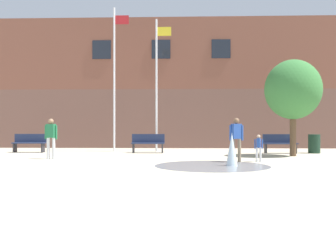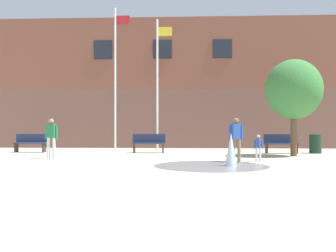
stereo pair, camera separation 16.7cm
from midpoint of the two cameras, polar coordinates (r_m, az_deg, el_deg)
ground_plane at (r=7.87m, az=-7.10°, el=-9.51°), size 100.00×100.00×0.00m
library_building at (r=26.12m, az=-0.25°, el=5.61°), size 36.00×6.05×7.70m
splash_fountain at (r=12.94m, az=8.28°, el=-4.36°), size 3.74×3.74×1.09m
park_bench_far_left at (r=20.59m, az=-19.08°, el=-2.28°), size 1.60×0.44×0.91m
park_bench_under_left_flagpole at (r=19.06m, az=-2.57°, el=-2.47°), size 1.60×0.44×0.91m
park_bench_under_right_flagpole at (r=19.44m, az=16.32°, el=-2.42°), size 1.60×0.44×0.91m
teen_by_trashcan at (r=14.33m, az=10.16°, el=-1.47°), size 0.50×0.33×1.59m
adult_near_bench at (r=16.16m, az=-16.31°, el=-1.30°), size 0.50×0.27×1.59m
child_running at (r=14.55m, az=13.29°, el=-2.84°), size 0.31×0.24×0.99m
flagpole_left at (r=20.45m, az=-7.35°, el=7.37°), size 0.80×0.10×7.36m
flagpole_right at (r=20.15m, az=-1.23°, el=6.58°), size 0.80×0.10×6.75m
trash_can at (r=20.02m, az=20.83°, el=-2.43°), size 0.56×0.56×0.90m
street_tree_near_building at (r=17.83m, az=18.03°, el=5.03°), size 2.42×2.42×4.17m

